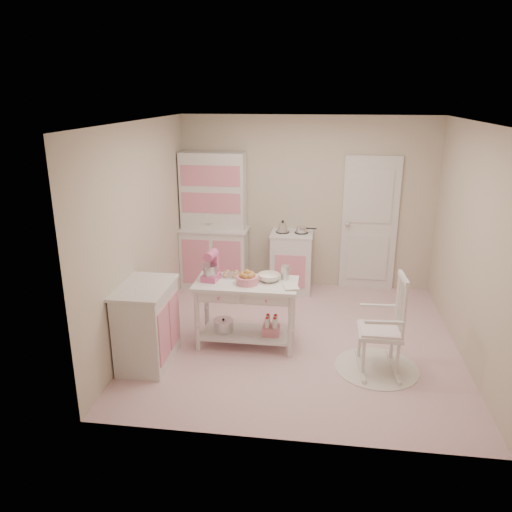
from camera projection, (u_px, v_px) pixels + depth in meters
The scene contains 14 objects.
room_shell at pixel (301, 209), 5.65m from camera, with size 3.84×3.84×2.62m.
door at pixel (369, 224), 7.48m from camera, with size 0.82×0.05×2.04m, color silver.
hutch at pixel (214, 221), 7.58m from camera, with size 1.06×0.50×2.08m, color silver.
stove at pixel (291, 262), 7.56m from camera, with size 0.62×0.57×0.92m, color silver.
base_cabinet at pixel (147, 325), 5.51m from camera, with size 0.54×0.84×0.92m, color silver.
lace_rug at pixel (376, 368), 5.51m from camera, with size 0.92×0.92×0.01m, color white.
rocking_chair at pixel (380, 323), 5.34m from camera, with size 0.48×0.72×1.10m, color silver.
work_table at pixel (246, 314), 5.93m from camera, with size 1.20×0.60×0.80m, color silver.
stand_mixer at pixel (211, 266), 5.82m from camera, with size 0.20×0.28×0.34m, color #D0588C.
cookie_tray at pixel (236, 276), 5.99m from camera, with size 0.34×0.24×0.02m, color silver.
bread_basket at pixel (247, 280), 5.74m from camera, with size 0.25×0.25×0.09m, color pink.
mixing_bowl at pixel (269, 277), 5.83m from camera, with size 0.26×0.26×0.08m, color white.
metal_pitcher at pixel (285, 272), 5.87m from camera, with size 0.10×0.10×0.17m, color silver.
recipe_book at pixel (284, 287), 5.63m from camera, with size 0.16×0.22×0.02m, color white.
Camera 1 is at (0.24, -5.55, 2.90)m, focal length 35.00 mm.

